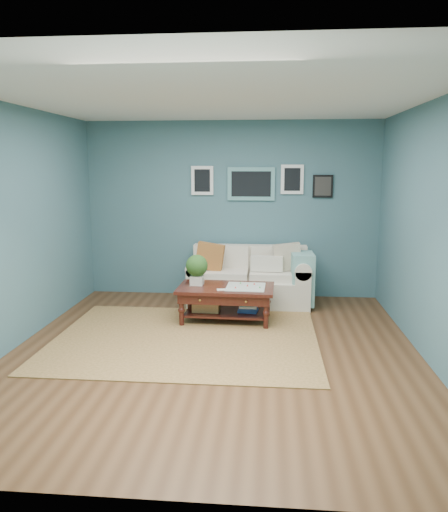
# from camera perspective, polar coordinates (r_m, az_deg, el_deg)

# --- Properties ---
(room_shell) EXTENTS (5.00, 5.02, 2.70)m
(room_shell) POSITION_cam_1_polar(r_m,az_deg,el_deg) (5.33, -1.03, 3.10)
(room_shell) COLOR brown
(room_shell) RESTS_ON ground
(area_rug) EXTENTS (3.09, 2.47, 0.01)m
(area_rug) POSITION_cam_1_polar(r_m,az_deg,el_deg) (6.01, -4.39, -9.38)
(area_rug) COLOR brown
(area_rug) RESTS_ON ground
(loveseat) EXTENTS (1.81, 0.82, 0.93)m
(loveseat) POSITION_cam_1_polar(r_m,az_deg,el_deg) (7.41, 3.50, -2.56)
(loveseat) COLOR #EEE3CB
(loveseat) RESTS_ON ground
(coffee_table) EXTENTS (1.27, 0.77, 0.87)m
(coffee_table) POSITION_cam_1_polar(r_m,az_deg,el_deg) (6.57, -0.34, -4.16)
(coffee_table) COLOR black
(coffee_table) RESTS_ON ground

